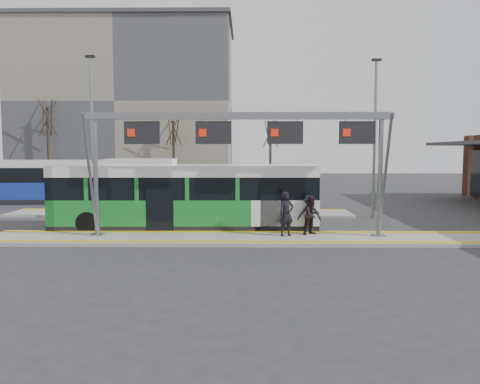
# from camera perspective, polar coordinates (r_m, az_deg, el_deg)

# --- Properties ---
(ground) EXTENTS (120.00, 120.00, 0.00)m
(ground) POSITION_cam_1_polar(r_m,az_deg,el_deg) (19.74, 1.11, -5.89)
(ground) COLOR #2D2D30
(ground) RESTS_ON ground
(platform_main) EXTENTS (22.00, 3.00, 0.15)m
(platform_main) POSITION_cam_1_polar(r_m,az_deg,el_deg) (19.73, 1.11, -5.68)
(platform_main) COLOR gray
(platform_main) RESTS_ON ground
(platform_second) EXTENTS (20.00, 3.00, 0.15)m
(platform_second) POSITION_cam_1_polar(r_m,az_deg,el_deg) (27.90, -7.23, -2.57)
(platform_second) COLOR gray
(platform_second) RESTS_ON ground
(tactile_main) EXTENTS (22.00, 2.65, 0.02)m
(tactile_main) POSITION_cam_1_polar(r_m,az_deg,el_deg) (19.71, 1.11, -5.44)
(tactile_main) COLOR gold
(tactile_main) RESTS_ON platform_main
(tactile_second) EXTENTS (20.00, 0.35, 0.02)m
(tactile_second) POSITION_cam_1_polar(r_m,az_deg,el_deg) (29.02, -6.92, -2.10)
(tactile_second) COLOR gold
(tactile_second) RESTS_ON platform_second
(gantry) EXTENTS (13.00, 1.68, 5.20)m
(gantry) POSITION_cam_1_polar(r_m,az_deg,el_deg) (19.65, 0.11, 6.66)
(gantry) COLOR slate
(gantry) RESTS_ON platform_main
(apartment_block) EXTENTS (24.50, 12.50, 18.40)m
(apartment_block) POSITION_cam_1_polar(r_m,az_deg,el_deg) (57.36, -13.45, 10.35)
(apartment_block) COLOR gray
(apartment_block) RESTS_ON ground
(hero_bus) EXTENTS (12.34, 2.86, 3.38)m
(hero_bus) POSITION_cam_1_polar(r_m,az_deg,el_deg) (22.29, -6.74, -0.65)
(hero_bus) COLOR black
(hero_bus) RESTS_ON ground
(bg_bus_green) EXTENTS (11.48, 2.70, 2.86)m
(bg_bus_green) POSITION_cam_1_polar(r_m,az_deg,el_deg) (30.96, -3.16, 0.70)
(bg_bus_green) COLOR black
(bg_bus_green) RESTS_ON ground
(bg_bus_blue) EXTENTS (11.99, 3.35, 3.09)m
(bg_bus_blue) POSITION_cam_1_polar(r_m,az_deg,el_deg) (36.64, -23.42, 1.14)
(bg_bus_blue) COLOR black
(bg_bus_blue) RESTS_ON ground
(passenger_a) EXTENTS (0.81, 0.71, 1.88)m
(passenger_a) POSITION_cam_1_polar(r_m,az_deg,el_deg) (19.86, 5.66, -2.67)
(passenger_a) COLOR black
(passenger_a) RESTS_ON platform_main
(passenger_b) EXTENTS (1.03, 0.99, 1.68)m
(passenger_b) POSITION_cam_1_polar(r_m,az_deg,el_deg) (20.34, 8.75, -2.80)
(passenger_b) COLOR black
(passenger_b) RESTS_ON platform_main
(passenger_c) EXTENTS (1.20, 0.91, 1.65)m
(passenger_c) POSITION_cam_1_polar(r_m,az_deg,el_deg) (20.86, 8.45, -2.65)
(passenger_c) COLOR #1A1F2F
(passenger_c) RESTS_ON platform_main
(tree_left) EXTENTS (1.40, 1.40, 7.76)m
(tree_left) POSITION_cam_1_polar(r_m,az_deg,el_deg) (48.96, -8.11, 7.47)
(tree_left) COLOR #382B21
(tree_left) RESTS_ON ground
(tree_mid) EXTENTS (1.40, 1.40, 7.46)m
(tree_mid) POSITION_cam_1_polar(r_m,az_deg,el_deg) (53.65, 3.74, 7.05)
(tree_mid) COLOR #382B21
(tree_mid) RESTS_ON ground
(tree_far) EXTENTS (1.40, 1.40, 9.36)m
(tree_far) POSITION_cam_1_polar(r_m,az_deg,el_deg) (52.80, -22.43, 8.28)
(tree_far) COLOR #382B21
(tree_far) RESTS_ON ground
(lamp_west) EXTENTS (0.50, 0.25, 8.69)m
(lamp_west) POSITION_cam_1_polar(r_m,az_deg,el_deg) (25.97, -17.55, 6.67)
(lamp_west) COLOR slate
(lamp_west) RESTS_ON ground
(lamp_east) EXTENTS (0.50, 0.25, 8.75)m
(lamp_east) POSITION_cam_1_polar(r_m,az_deg,el_deg) (27.04, 16.10, 6.69)
(lamp_east) COLOR slate
(lamp_east) RESTS_ON ground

